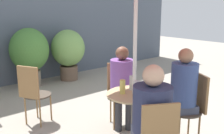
{
  "coord_description": "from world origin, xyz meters",
  "views": [
    {
      "loc": [
        -2.1,
        -1.97,
        1.73
      ],
      "look_at": [
        0.01,
        0.49,
        0.97
      ],
      "focal_mm": 42.0,
      "sensor_mm": 36.0,
      "label": 1
    }
  ],
  "objects_px": {
    "seated_person_1": "(183,89)",
    "beer_glass_0": "(122,87)",
    "bistro_chair_1": "(193,103)",
    "bistro_chair_4": "(33,90)",
    "seated_person_0": "(151,115)",
    "cafe_table_near": "(134,110)",
    "potted_plant_2": "(68,50)",
    "seated_person_2": "(122,81)",
    "bistro_chair_2": "(120,88)",
    "beer_glass_1": "(136,89)",
    "beer_glass_3": "(132,83)",
    "beer_glass_2": "(146,85)",
    "potted_plant_1": "(30,52)"
  },
  "relations": [
    {
      "from": "cafe_table_near",
      "to": "seated_person_1",
      "type": "xyz_separation_m",
      "value": [
        0.54,
        -0.31,
        0.22
      ]
    },
    {
      "from": "beer_glass_2",
      "to": "potted_plant_2",
      "type": "bearing_deg",
      "value": 73.98
    },
    {
      "from": "cafe_table_near",
      "to": "beer_glass_3",
      "type": "relative_size",
      "value": 4.01
    },
    {
      "from": "cafe_table_near",
      "to": "potted_plant_1",
      "type": "height_order",
      "value": "potted_plant_1"
    },
    {
      "from": "seated_person_0",
      "to": "beer_glass_0",
      "type": "xyz_separation_m",
      "value": [
        0.2,
        0.62,
        0.09
      ]
    },
    {
      "from": "bistro_chair_4",
      "to": "potted_plant_1",
      "type": "xyz_separation_m",
      "value": [
        0.77,
        1.84,
        0.22
      ]
    },
    {
      "from": "bistro_chair_4",
      "to": "beer_glass_0",
      "type": "bearing_deg",
      "value": 174.73
    },
    {
      "from": "seated_person_1",
      "to": "beer_glass_0",
      "type": "distance_m",
      "value": 0.75
    },
    {
      "from": "bistro_chair_1",
      "to": "beer_glass_3",
      "type": "bearing_deg",
      "value": -100.3
    },
    {
      "from": "seated_person_0",
      "to": "seated_person_1",
      "type": "distance_m",
      "value": 0.87
    },
    {
      "from": "bistro_chair_4",
      "to": "beer_glass_3",
      "type": "relative_size",
      "value": 5.08
    },
    {
      "from": "bistro_chair_2",
      "to": "potted_plant_1",
      "type": "relative_size",
      "value": 0.71
    },
    {
      "from": "beer_glass_2",
      "to": "potted_plant_1",
      "type": "relative_size",
      "value": 0.15
    },
    {
      "from": "seated_person_2",
      "to": "beer_glass_0",
      "type": "xyz_separation_m",
      "value": [
        -0.41,
        -0.44,
        0.1
      ]
    },
    {
      "from": "cafe_table_near",
      "to": "bistro_chair_4",
      "type": "relative_size",
      "value": 0.79
    },
    {
      "from": "cafe_table_near",
      "to": "beer_glass_2",
      "type": "height_order",
      "value": "beer_glass_2"
    },
    {
      "from": "bistro_chair_1",
      "to": "beer_glass_1",
      "type": "height_order",
      "value": "same"
    },
    {
      "from": "beer_glass_0",
      "to": "beer_glass_2",
      "type": "xyz_separation_m",
      "value": [
        0.22,
        -0.17,
        0.01
      ]
    },
    {
      "from": "bistro_chair_1",
      "to": "bistro_chair_4",
      "type": "xyz_separation_m",
      "value": [
        -1.3,
        1.8,
        0.0
      ]
    },
    {
      "from": "bistro_chair_4",
      "to": "seated_person_2",
      "type": "height_order",
      "value": "seated_person_2"
    },
    {
      "from": "bistro_chair_4",
      "to": "beer_glass_0",
      "type": "xyz_separation_m",
      "value": [
        0.53,
        -1.33,
        0.26
      ]
    },
    {
      "from": "beer_glass_2",
      "to": "potted_plant_2",
      "type": "xyz_separation_m",
      "value": [
        0.95,
        3.29,
        -0.11
      ]
    },
    {
      "from": "seated_person_1",
      "to": "beer_glass_0",
      "type": "height_order",
      "value": "seated_person_1"
    },
    {
      "from": "seated_person_1",
      "to": "seated_person_2",
      "type": "distance_m",
      "value": 0.87
    },
    {
      "from": "beer_glass_1",
      "to": "beer_glass_3",
      "type": "bearing_deg",
      "value": 54.09
    },
    {
      "from": "seated_person_0",
      "to": "beer_glass_3",
      "type": "relative_size",
      "value": 6.74
    },
    {
      "from": "bistro_chair_1",
      "to": "beer_glass_3",
      "type": "xyz_separation_m",
      "value": [
        -0.58,
        0.49,
        0.27
      ]
    },
    {
      "from": "bistro_chair_4",
      "to": "seated_person_2",
      "type": "distance_m",
      "value": 1.3
    },
    {
      "from": "cafe_table_near",
      "to": "beer_glass_0",
      "type": "bearing_deg",
      "value": 139.25
    },
    {
      "from": "seated_person_0",
      "to": "beer_glass_3",
      "type": "distance_m",
      "value": 0.76
    },
    {
      "from": "beer_glass_0",
      "to": "bistro_chair_2",
      "type": "bearing_deg",
      "value": 49.98
    },
    {
      "from": "potted_plant_1",
      "to": "potted_plant_2",
      "type": "bearing_deg",
      "value": -2.96
    },
    {
      "from": "bistro_chair_4",
      "to": "seated_person_2",
      "type": "relative_size",
      "value": 0.77
    },
    {
      "from": "cafe_table_near",
      "to": "potted_plant_2",
      "type": "xyz_separation_m",
      "value": [
        1.06,
        3.21,
        0.2
      ]
    },
    {
      "from": "bistro_chair_1",
      "to": "bistro_chair_2",
      "type": "height_order",
      "value": "same"
    },
    {
      "from": "bistro_chair_4",
      "to": "seated_person_1",
      "type": "relative_size",
      "value": 0.73
    },
    {
      "from": "bistro_chair_2",
      "to": "beer_glass_3",
      "type": "height_order",
      "value": "bistro_chair_2"
    },
    {
      "from": "seated_person_2",
      "to": "potted_plant_1",
      "type": "height_order",
      "value": "potted_plant_1"
    },
    {
      "from": "cafe_table_near",
      "to": "seated_person_1",
      "type": "bearing_deg",
      "value": -29.7
    },
    {
      "from": "bistro_chair_1",
      "to": "seated_person_0",
      "type": "bearing_deg",
      "value": -51.29
    },
    {
      "from": "cafe_table_near",
      "to": "potted_plant_2",
      "type": "distance_m",
      "value": 3.39
    },
    {
      "from": "beer_glass_1",
      "to": "beer_glass_3",
      "type": "xyz_separation_m",
      "value": [
        0.16,
        0.22,
        -0.01
      ]
    },
    {
      "from": "potted_plant_2",
      "to": "seated_person_2",
      "type": "bearing_deg",
      "value": -105.7
    },
    {
      "from": "seated_person_0",
      "to": "seated_person_1",
      "type": "relative_size",
      "value": 0.97
    },
    {
      "from": "bistro_chair_2",
      "to": "beer_glass_1",
      "type": "height_order",
      "value": "same"
    },
    {
      "from": "cafe_table_near",
      "to": "beer_glass_2",
      "type": "relative_size",
      "value": 3.78
    },
    {
      "from": "bistro_chair_1",
      "to": "beer_glass_1",
      "type": "relative_size",
      "value": 4.75
    },
    {
      "from": "bistro_chair_1",
      "to": "bistro_chair_4",
      "type": "distance_m",
      "value": 2.22
    },
    {
      "from": "bistro_chair_2",
      "to": "potted_plant_2",
      "type": "height_order",
      "value": "potted_plant_2"
    },
    {
      "from": "bistro_chair_1",
      "to": "seated_person_2",
      "type": "relative_size",
      "value": 0.77
    }
  ]
}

